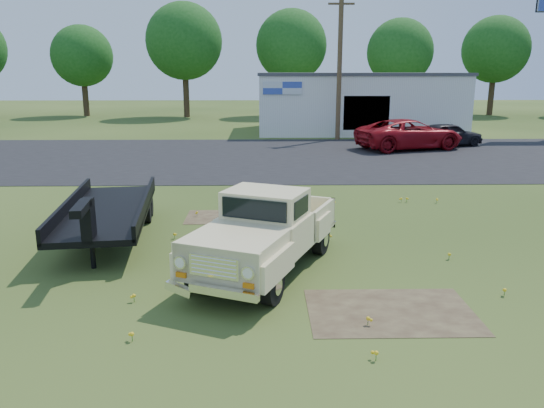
{
  "coord_description": "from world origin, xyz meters",
  "views": [
    {
      "loc": [
        -0.82,
        -11.81,
        4.24
      ],
      "look_at": [
        -0.58,
        1.0,
        1.03
      ],
      "focal_mm": 35.0,
      "sensor_mm": 36.0,
      "label": 1
    }
  ],
  "objects_px": {
    "flatbed_trailer": "(107,207)",
    "dark_sedan": "(448,135)",
    "vintage_pickup_truck": "(266,231)",
    "red_pickup": "(409,134)"
  },
  "relations": [
    {
      "from": "flatbed_trailer",
      "to": "red_pickup",
      "type": "bearing_deg",
      "value": 45.5
    },
    {
      "from": "vintage_pickup_truck",
      "to": "red_pickup",
      "type": "distance_m",
      "value": 20.23
    },
    {
      "from": "flatbed_trailer",
      "to": "dark_sedan",
      "type": "bearing_deg",
      "value": 42.11
    },
    {
      "from": "dark_sedan",
      "to": "red_pickup",
      "type": "bearing_deg",
      "value": 97.31
    },
    {
      "from": "vintage_pickup_truck",
      "to": "dark_sedan",
      "type": "bearing_deg",
      "value": 84.64
    },
    {
      "from": "flatbed_trailer",
      "to": "dark_sedan",
      "type": "xyz_separation_m",
      "value": [
        14.84,
        17.17,
        -0.14
      ]
    },
    {
      "from": "flatbed_trailer",
      "to": "dark_sedan",
      "type": "distance_m",
      "value": 22.7
    },
    {
      "from": "flatbed_trailer",
      "to": "vintage_pickup_truck",
      "type": "bearing_deg",
      "value": -38.63
    },
    {
      "from": "flatbed_trailer",
      "to": "dark_sedan",
      "type": "height_order",
      "value": "flatbed_trailer"
    },
    {
      "from": "vintage_pickup_truck",
      "to": "red_pickup",
      "type": "relative_size",
      "value": 0.84
    }
  ]
}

